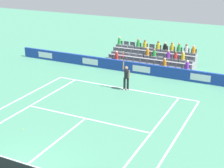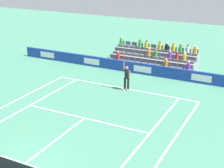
{
  "view_description": "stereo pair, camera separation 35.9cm",
  "coord_description": "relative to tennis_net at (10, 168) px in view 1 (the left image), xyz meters",
  "views": [
    {
      "loc": [
        -9.39,
        9.23,
        8.98
      ],
      "look_at": [
        -0.15,
        -9.68,
        1.1
      ],
      "focal_mm": 54.61,
      "sensor_mm": 36.0,
      "label": 1
    },
    {
      "loc": [
        -9.71,
        9.07,
        8.98
      ],
      "look_at": [
        -0.15,
        -9.68,
        1.1
      ],
      "focal_mm": 54.61,
      "sensor_mm": 36.0,
      "label": 2
    }
  ],
  "objects": [
    {
      "name": "line_centre_service",
      "position": [
        0.0,
        -3.2,
        -0.49
      ],
      "size": [
        0.1,
        6.4,
        0.01
      ],
      "primitive_type": "cube",
      "color": "white",
      "rests_on": "ground"
    },
    {
      "name": "line_singles_sideline_left",
      "position": [
        4.12,
        -5.95,
        -0.49
      ],
      "size": [
        0.1,
        11.89,
        0.01
      ],
      "primitive_type": "cube",
      "color": "white",
      "rests_on": "ground"
    },
    {
      "name": "stadium_stand",
      "position": [
        -0.03,
        -17.82,
        0.08
      ],
      "size": [
        7.44,
        2.85,
        2.18
      ],
      "color": "gray",
      "rests_on": "ground"
    },
    {
      "name": "line_centre_mark",
      "position": [
        0.0,
        -11.79,
        -0.49
      ],
      "size": [
        0.1,
        0.2,
        0.01
      ],
      "primitive_type": "cube",
      "color": "white",
      "rests_on": "ground"
    },
    {
      "name": "loose_tennis_ball",
      "position": [
        2.43,
        -3.63,
        -0.46
      ],
      "size": [
        0.07,
        0.07,
        0.07
      ],
      "primitive_type": "sphere",
      "color": "#D1E533",
      "rests_on": "ground"
    },
    {
      "name": "line_doubles_sideline_left",
      "position": [
        5.49,
        -5.95,
        -0.49
      ],
      "size": [
        0.1,
        11.89,
        0.01
      ],
      "primitive_type": "cube",
      "color": "white",
      "rests_on": "ground"
    },
    {
      "name": "tennis_player",
      "position": [
        -0.29,
        -11.68,
        0.5
      ],
      "size": [
        0.53,
        0.39,
        2.85
      ],
      "color": "black",
      "rests_on": "ground"
    },
    {
      "name": "sponsor_barrier",
      "position": [
        0.0,
        -15.5,
        -0.04
      ],
      "size": [
        23.82,
        0.22,
        0.91
      ],
      "color": "#193899",
      "rests_on": "ground"
    },
    {
      "name": "line_service",
      "position": [
        0.0,
        -6.4,
        -0.49
      ],
      "size": [
        8.23,
        0.1,
        0.01
      ],
      "primitive_type": "cube",
      "color": "white",
      "rests_on": "ground"
    },
    {
      "name": "line_singles_sideline_right",
      "position": [
        -4.12,
        -5.95,
        -0.49
      ],
      "size": [
        0.1,
        11.89,
        0.01
      ],
      "primitive_type": "cube",
      "color": "white",
      "rests_on": "ground"
    },
    {
      "name": "tennis_net",
      "position": [
        0.0,
        0.0,
        0.0
      ],
      "size": [
        11.97,
        0.1,
        1.07
      ],
      "color": "#33383D",
      "rests_on": "ground"
    },
    {
      "name": "line_baseline",
      "position": [
        0.0,
        -11.89,
        -0.49
      ],
      "size": [
        10.97,
        0.1,
        0.01
      ],
      "primitive_type": "cube",
      "color": "white",
      "rests_on": "ground"
    },
    {
      "name": "line_doubles_sideline_right",
      "position": [
        -5.49,
        -5.95,
        -0.49
      ],
      "size": [
        0.1,
        11.89,
        0.01
      ],
      "primitive_type": "cube",
      "color": "white",
      "rests_on": "ground"
    }
  ]
}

